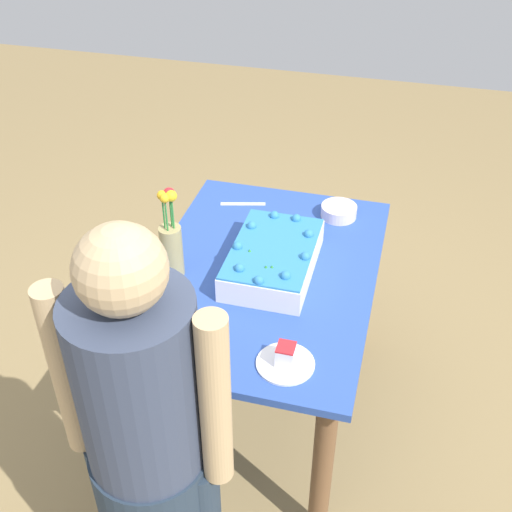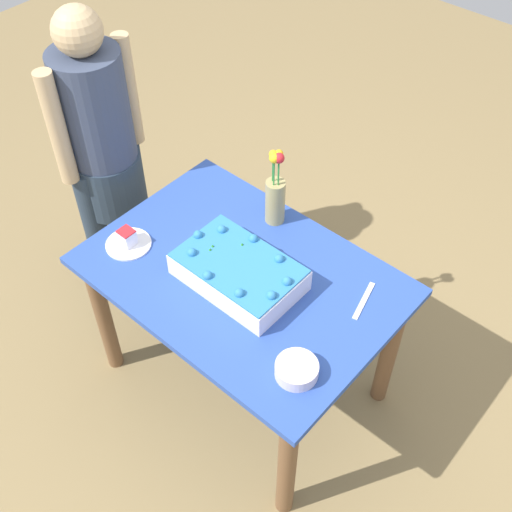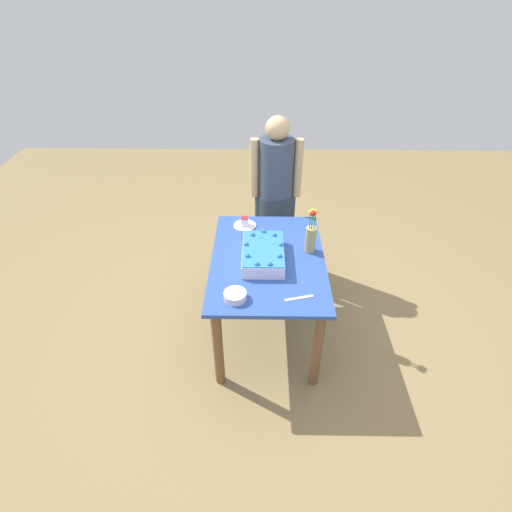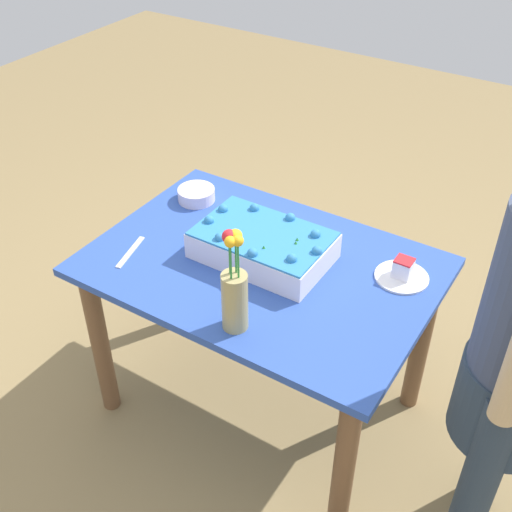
% 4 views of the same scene
% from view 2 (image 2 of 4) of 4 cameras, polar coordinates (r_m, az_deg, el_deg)
% --- Properties ---
extents(ground_plane, '(8.00, 8.00, 0.00)m').
position_cam_2_polar(ground_plane, '(3.05, -1.04, -10.74)').
color(ground_plane, olive).
extents(dining_table, '(1.19, 0.83, 0.74)m').
position_cam_2_polar(dining_table, '(2.56, -1.21, -3.52)').
color(dining_table, '#2D4EA4').
rests_on(dining_table, ground_plane).
extents(sheet_cake, '(0.46, 0.30, 0.13)m').
position_cam_2_polar(sheet_cake, '(2.40, -1.55, -1.37)').
color(sheet_cake, white).
rests_on(sheet_cake, dining_table).
extents(serving_plate_with_slice, '(0.18, 0.18, 0.08)m').
position_cam_2_polar(serving_plate_with_slice, '(2.60, -11.32, 1.33)').
color(serving_plate_with_slice, white).
rests_on(serving_plate_with_slice, dining_table).
extents(cake_knife, '(0.07, 0.19, 0.00)m').
position_cam_2_polar(cake_knife, '(2.40, 9.56, -3.93)').
color(cake_knife, silver).
rests_on(cake_knife, dining_table).
extents(flower_vase, '(0.08, 0.08, 0.35)m').
position_cam_2_polar(flower_vase, '(2.58, 1.73, 5.43)').
color(flower_vase, tan).
rests_on(flower_vase, dining_table).
extents(fruit_bowl, '(0.15, 0.15, 0.05)m').
position_cam_2_polar(fruit_bowl, '(2.17, 3.63, -10.05)').
color(fruit_bowl, silver).
rests_on(fruit_bowl, dining_table).
extents(person_standing, '(0.31, 0.45, 1.49)m').
position_cam_2_polar(person_standing, '(2.93, -13.52, 9.53)').
color(person_standing, '#273647').
rests_on(person_standing, ground_plane).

